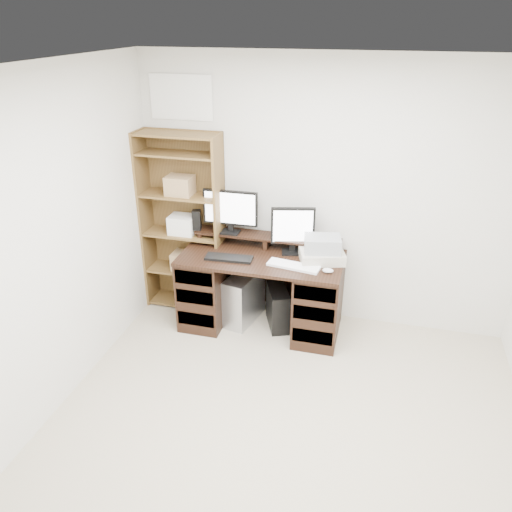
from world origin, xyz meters
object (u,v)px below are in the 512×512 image
at_px(monitor_wide, 230,209).
at_px(tower_black, 278,307).
at_px(monitor_small, 293,228).
at_px(printer, 322,256).
at_px(desk, 262,290).
at_px(bookshelf, 183,222).
at_px(tower_silver, 244,297).

distance_m(monitor_wide, tower_black, 1.05).
bearing_deg(monitor_small, monitor_wide, 163.05).
height_order(monitor_small, printer, monitor_small).
xyz_separation_m(desk, bookshelf, (-0.85, 0.21, 0.53)).
height_order(desk, tower_black, desk).
height_order(monitor_wide, tower_silver, monitor_wide).
distance_m(desk, tower_black, 0.25).
distance_m(monitor_wide, tower_silver, 0.88).
distance_m(monitor_wide, printer, 0.96).
xyz_separation_m(monitor_small, tower_black, (-0.10, -0.12, -0.79)).
bearing_deg(monitor_wide, desk, -28.68).
bearing_deg(tower_black, tower_silver, 155.48).
relative_size(desk, tower_black, 3.45).
distance_m(monitor_small, tower_silver, 0.87).
relative_size(monitor_wide, bookshelf, 0.29).
xyz_separation_m(desk, monitor_small, (0.25, 0.15, 0.60)).
bearing_deg(tower_silver, monitor_small, 25.89).
bearing_deg(desk, monitor_small, 31.45).
bearing_deg(monitor_small, printer, -33.93).
xyz_separation_m(desk, monitor_wide, (-0.36, 0.19, 0.71)).
xyz_separation_m(desk, printer, (0.55, 0.04, 0.41)).
bearing_deg(printer, tower_silver, 161.85).
distance_m(desk, printer, 0.68).
relative_size(tower_silver, tower_black, 1.15).
bearing_deg(monitor_wide, tower_black, -17.51).
bearing_deg(monitor_small, tower_silver, 179.95).
bearing_deg(desk, monitor_wide, 151.71).
xyz_separation_m(monitor_wide, tower_black, (0.51, -0.16, -0.90)).
relative_size(monitor_small, bookshelf, 0.24).
relative_size(printer, tower_silver, 0.78).
height_order(tower_silver, tower_black, tower_silver).
distance_m(desk, bookshelf, 1.02).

